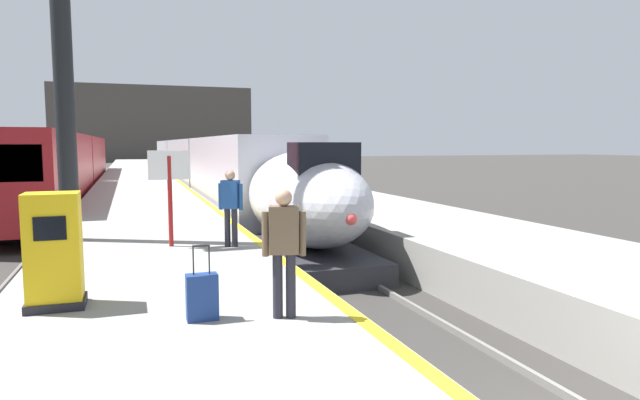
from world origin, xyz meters
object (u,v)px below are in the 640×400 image
(passenger_near_edge, at_px, (284,243))
(rolling_suitcase, at_px, (202,297))
(regional_train_adjacent, at_px, (67,163))
(passenger_mid_platform, at_px, (231,202))
(highspeed_train_main, at_px, (199,163))
(ticket_machine_yellow, at_px, (54,255))
(departure_info_board, at_px, (170,178))

(passenger_near_edge, distance_m, rolling_suitcase, 1.26)
(regional_train_adjacent, bearing_deg, passenger_mid_platform, -76.90)
(highspeed_train_main, relative_size, passenger_near_edge, 33.56)
(passenger_near_edge, relative_size, ticket_machine_yellow, 1.06)
(highspeed_train_main, distance_m, ticket_machine_yellow, 30.83)
(rolling_suitcase, xyz_separation_m, ticket_machine_yellow, (-1.85, 1.22, 0.44))
(highspeed_train_main, relative_size, regional_train_adjacent, 1.55)
(regional_train_adjacent, xyz_separation_m, departure_info_board, (4.39, -23.71, 0.43))
(departure_info_board, bearing_deg, ticket_machine_yellow, -113.76)
(rolling_suitcase, height_order, departure_info_board, departure_info_board)
(departure_info_board, bearing_deg, passenger_mid_platform, -21.84)
(rolling_suitcase, xyz_separation_m, departure_info_board, (-0.01, 5.39, 1.20))
(passenger_near_edge, height_order, rolling_suitcase, passenger_near_edge)
(passenger_near_edge, relative_size, rolling_suitcase, 1.72)
(rolling_suitcase, relative_size, ticket_machine_yellow, 0.61)
(departure_info_board, bearing_deg, regional_train_adjacent, 100.48)
(rolling_suitcase, bearing_deg, departure_info_board, 90.13)
(passenger_near_edge, bearing_deg, rolling_suitcase, 165.73)
(regional_train_adjacent, height_order, passenger_near_edge, regional_train_adjacent)
(highspeed_train_main, distance_m, passenger_mid_platform, 26.77)
(passenger_near_edge, bearing_deg, highspeed_train_main, 85.19)
(passenger_near_edge, bearing_deg, ticket_machine_yellow, 152.75)
(regional_train_adjacent, distance_m, rolling_suitcase, 29.44)
(ticket_machine_yellow, bearing_deg, highspeed_train_main, 79.63)
(regional_train_adjacent, relative_size, departure_info_board, 17.26)
(regional_train_adjacent, distance_m, ticket_machine_yellow, 28.00)
(passenger_near_edge, xyz_separation_m, rolling_suitcase, (-1.02, 0.26, -0.69))
(ticket_machine_yellow, bearing_deg, passenger_near_edge, -27.25)
(passenger_mid_platform, relative_size, departure_info_board, 0.80)
(passenger_mid_platform, relative_size, rolling_suitcase, 1.72)
(passenger_near_edge, distance_m, ticket_machine_yellow, 3.24)
(highspeed_train_main, xyz_separation_m, passenger_mid_platform, (-2.46, -26.66, 0.08))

